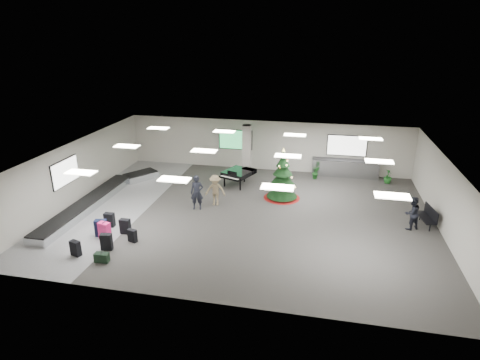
% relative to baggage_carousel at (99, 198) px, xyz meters
% --- Properties ---
extents(ground, '(18.00, 18.00, 0.00)m').
position_rel_baggage_carousel_xyz_m(ground, '(7.84, 0.08, -0.21)').
color(ground, '#33312E').
rests_on(ground, ground).
extents(room_envelope, '(18.02, 14.02, 3.21)m').
position_rel_baggage_carousel_xyz_m(room_envelope, '(7.46, 0.75, 2.12)').
color(room_envelope, '#B9B6A9').
rests_on(room_envelope, ground).
extents(baggage_carousel, '(2.28, 9.71, 0.43)m').
position_rel_baggage_carousel_xyz_m(baggage_carousel, '(0.00, 0.00, 0.00)').
color(baggage_carousel, silver).
rests_on(baggage_carousel, ground).
extents(service_counter, '(4.05, 0.65, 1.08)m').
position_rel_baggage_carousel_xyz_m(service_counter, '(12.84, 6.73, 0.33)').
color(service_counter, silver).
rests_on(service_counter, ground).
extents(suitcase_0, '(0.47, 0.34, 0.67)m').
position_rel_baggage_carousel_xyz_m(suitcase_0, '(1.93, -5.12, 0.11)').
color(suitcase_0, black).
rests_on(suitcase_0, ground).
extents(suitcase_1, '(0.49, 0.31, 0.73)m').
position_rel_baggage_carousel_xyz_m(suitcase_1, '(2.91, -4.43, 0.14)').
color(suitcase_1, black).
rests_on(suitcase_1, ground).
extents(pink_suitcase, '(0.55, 0.38, 0.80)m').
position_rel_baggage_carousel_xyz_m(pink_suitcase, '(2.38, -3.63, 0.18)').
color(pink_suitcase, '#E91E6D').
rests_on(pink_suitcase, ground).
extents(suitcase_3, '(0.46, 0.26, 0.71)m').
position_rel_baggage_carousel_xyz_m(suitcase_3, '(3.00, -2.96, 0.13)').
color(suitcase_3, black).
rests_on(suitcase_3, ground).
extents(navy_suitcase, '(0.54, 0.39, 0.78)m').
position_rel_baggage_carousel_xyz_m(navy_suitcase, '(2.07, -3.40, 0.17)').
color(navy_suitcase, black).
rests_on(navy_suitcase, ground).
extents(green_duffel, '(0.56, 0.30, 0.39)m').
position_rel_baggage_carousel_xyz_m(green_duffel, '(3.19, -5.33, -0.03)').
color(green_duffel, black).
rests_on(green_duffel, ground).
extents(suitcase_7, '(0.43, 0.31, 0.59)m').
position_rel_baggage_carousel_xyz_m(suitcase_7, '(3.65, -3.60, 0.07)').
color(suitcase_7, black).
rests_on(suitcase_7, ground).
extents(suitcase_8, '(0.45, 0.26, 0.69)m').
position_rel_baggage_carousel_xyz_m(suitcase_8, '(1.97, -2.49, 0.12)').
color(suitcase_8, black).
rests_on(suitcase_8, ground).
extents(christmas_tree, '(1.97, 1.97, 2.81)m').
position_rel_baggage_carousel_xyz_m(christmas_tree, '(9.40, 2.53, 0.75)').
color(christmas_tree, maroon).
rests_on(christmas_tree, ground).
extents(grand_piano, '(1.95, 2.20, 1.04)m').
position_rel_baggage_carousel_xyz_m(grand_piano, '(6.67, 3.89, 0.53)').
color(grand_piano, black).
rests_on(grand_piano, ground).
extents(bench, '(0.73, 1.50, 0.91)m').
position_rel_baggage_carousel_xyz_m(bench, '(16.37, 0.60, 0.30)').
color(bench, black).
rests_on(bench, ground).
extents(traveler_a, '(0.71, 0.53, 1.78)m').
position_rel_baggage_carousel_xyz_m(traveler_a, '(5.36, 0.21, 0.68)').
color(traveler_a, black).
rests_on(traveler_a, ground).
extents(traveler_b, '(1.11, 0.71, 1.63)m').
position_rel_baggage_carousel_xyz_m(traveler_b, '(6.12, 0.90, 0.60)').
color(traveler_b, '#847152').
rests_on(traveler_b, ground).
extents(traveler_bench, '(0.96, 0.90, 1.57)m').
position_rel_baggage_carousel_xyz_m(traveler_bench, '(15.53, 0.10, 0.57)').
color(traveler_bench, black).
rests_on(traveler_bench, ground).
extents(potted_plant_left, '(0.54, 0.48, 0.81)m').
position_rel_baggage_carousel_xyz_m(potted_plant_left, '(11.09, 5.91, 0.19)').
color(potted_plant_left, '#164716').
rests_on(potted_plant_left, ground).
extents(potted_plant_right, '(0.58, 0.58, 0.85)m').
position_rel_baggage_carousel_xyz_m(potted_plant_right, '(15.31, 6.07, 0.21)').
color(potted_plant_right, '#164716').
rests_on(potted_plant_right, ground).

